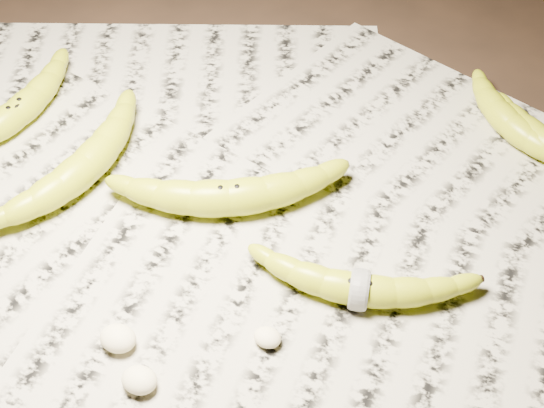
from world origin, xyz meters
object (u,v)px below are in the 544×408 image
at_px(banana_left_b, 85,164).
at_px(banana_left_a, 15,111).
at_px(banana_center, 229,195).
at_px(banana_taped, 359,287).
at_px(banana_upper_b, 512,122).

bearing_deg(banana_left_b, banana_left_a, 78.99).
height_order(banana_center, banana_taped, banana_center).
relative_size(banana_left_a, banana_taped, 1.04).
xyz_separation_m(banana_center, banana_upper_b, (0.26, 0.24, -0.00)).
distance_m(banana_left_a, banana_upper_b, 0.59).
relative_size(banana_left_a, banana_center, 0.92).
height_order(banana_left_b, banana_taped, banana_left_b).
bearing_deg(banana_center, banana_left_a, 146.99).
bearing_deg(banana_left_a, banana_taped, -90.46).
bearing_deg(banana_left_a, banana_upper_b, -59.24).
xyz_separation_m(banana_left_a, banana_left_b, (0.13, -0.05, 0.00)).
bearing_deg(banana_left_b, banana_center, -74.65).
bearing_deg(banana_taped, banana_upper_b, 60.18).
distance_m(banana_taped, banana_upper_b, 0.31).
distance_m(banana_left_b, banana_center, 0.17).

